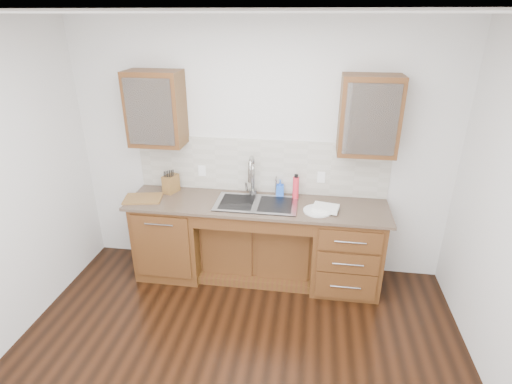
# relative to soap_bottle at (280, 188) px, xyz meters

# --- Properties ---
(ceiling) EXTENTS (4.00, 3.50, 0.10)m
(ceiling) POSITION_rel_soap_bottle_xyz_m (-0.22, -1.66, 1.75)
(ceiling) COLOR white
(ceiling) RESTS_ON wall_back
(wall_back) EXTENTS (4.00, 0.10, 2.70)m
(wall_back) POSITION_rel_soap_bottle_xyz_m (-0.22, 0.14, 0.35)
(wall_back) COLOR silver
(wall_back) RESTS_ON ground
(base_cabinet_left) EXTENTS (0.70, 0.62, 0.88)m
(base_cabinet_left) POSITION_rel_soap_bottle_xyz_m (-1.17, -0.22, -0.56)
(base_cabinet_left) COLOR #593014
(base_cabinet_left) RESTS_ON ground
(base_cabinet_center) EXTENTS (1.20, 0.44, 0.70)m
(base_cabinet_center) POSITION_rel_soap_bottle_xyz_m (-0.22, -0.13, -0.65)
(base_cabinet_center) COLOR #593014
(base_cabinet_center) RESTS_ON ground
(base_cabinet_right) EXTENTS (0.70, 0.62, 0.88)m
(base_cabinet_right) POSITION_rel_soap_bottle_xyz_m (0.73, -0.22, -0.56)
(base_cabinet_right) COLOR #593014
(base_cabinet_right) RESTS_ON ground
(countertop) EXTENTS (2.70, 0.65, 0.03)m
(countertop) POSITION_rel_soap_bottle_xyz_m (-0.22, -0.24, -0.10)
(countertop) COLOR #84705B
(countertop) RESTS_ON base_cabinet_left
(backsplash) EXTENTS (2.70, 0.02, 0.59)m
(backsplash) POSITION_rel_soap_bottle_xyz_m (-0.22, 0.08, 0.21)
(backsplash) COLOR beige
(backsplash) RESTS_ON wall_back
(sink) EXTENTS (0.84, 0.46, 0.19)m
(sink) POSITION_rel_soap_bottle_xyz_m (-0.22, -0.25, -0.17)
(sink) COLOR #9E9EA5
(sink) RESTS_ON countertop
(faucet) EXTENTS (0.04, 0.04, 0.40)m
(faucet) POSITION_rel_soap_bottle_xyz_m (-0.29, -0.02, 0.11)
(faucet) COLOR #999993
(faucet) RESTS_ON countertop
(filter_tap) EXTENTS (0.02, 0.02, 0.24)m
(filter_tap) POSITION_rel_soap_bottle_xyz_m (-0.04, -0.01, 0.03)
(filter_tap) COLOR #999993
(filter_tap) RESTS_ON countertop
(upper_cabinet_left) EXTENTS (0.55, 0.34, 0.75)m
(upper_cabinet_left) POSITION_rel_soap_bottle_xyz_m (-1.27, -0.08, 0.83)
(upper_cabinet_left) COLOR #593014
(upper_cabinet_left) RESTS_ON wall_back
(upper_cabinet_right) EXTENTS (0.55, 0.34, 0.75)m
(upper_cabinet_right) POSITION_rel_soap_bottle_xyz_m (0.83, -0.08, 0.83)
(upper_cabinet_right) COLOR #593014
(upper_cabinet_right) RESTS_ON wall_back
(outlet_left) EXTENTS (0.08, 0.01, 0.12)m
(outlet_left) POSITION_rel_soap_bottle_xyz_m (-0.87, 0.06, 0.12)
(outlet_left) COLOR white
(outlet_left) RESTS_ON backsplash
(outlet_right) EXTENTS (0.08, 0.01, 0.12)m
(outlet_right) POSITION_rel_soap_bottle_xyz_m (0.43, 0.06, 0.12)
(outlet_right) COLOR white
(outlet_right) RESTS_ON backsplash
(soap_bottle) EXTENTS (0.09, 0.09, 0.18)m
(soap_bottle) POSITION_rel_soap_bottle_xyz_m (0.00, 0.00, 0.00)
(soap_bottle) COLOR blue
(soap_bottle) RESTS_ON countertop
(water_bottle) EXTENTS (0.08, 0.08, 0.24)m
(water_bottle) POSITION_rel_soap_bottle_xyz_m (0.17, -0.06, 0.03)
(water_bottle) COLOR red
(water_bottle) RESTS_ON countertop
(plate) EXTENTS (0.32, 0.32, 0.02)m
(plate) POSITION_rel_soap_bottle_xyz_m (0.41, -0.33, -0.08)
(plate) COLOR silver
(plate) RESTS_ON countertop
(dish_towel) EXTENTS (0.28, 0.23, 0.04)m
(dish_towel) POSITION_rel_soap_bottle_xyz_m (0.48, -0.31, -0.05)
(dish_towel) COLOR white
(dish_towel) RESTS_ON plate
(knife_block) EXTENTS (0.16, 0.20, 0.20)m
(knife_block) POSITION_rel_soap_bottle_xyz_m (-1.19, -0.08, 0.01)
(knife_block) COLOR brown
(knife_block) RESTS_ON countertop
(cutting_board) EXTENTS (0.43, 0.34, 0.02)m
(cutting_board) POSITION_rel_soap_bottle_xyz_m (-1.42, -0.31, -0.08)
(cutting_board) COLOR #955D2B
(cutting_board) RESTS_ON countertop
(cup_left_a) EXTENTS (0.15, 0.15, 0.09)m
(cup_left_a) POSITION_rel_soap_bottle_xyz_m (-1.43, -0.08, 0.77)
(cup_left_a) COLOR silver
(cup_left_a) RESTS_ON upper_cabinet_left
(cup_left_b) EXTENTS (0.13, 0.13, 0.10)m
(cup_left_b) POSITION_rel_soap_bottle_xyz_m (-1.19, -0.08, 0.78)
(cup_left_b) COLOR white
(cup_left_b) RESTS_ON upper_cabinet_left
(cup_right_a) EXTENTS (0.15, 0.15, 0.09)m
(cup_right_a) POSITION_rel_soap_bottle_xyz_m (0.72, -0.08, 0.77)
(cup_right_a) COLOR silver
(cup_right_a) RESTS_ON upper_cabinet_right
(cup_right_b) EXTENTS (0.12, 0.12, 0.10)m
(cup_right_b) POSITION_rel_soap_bottle_xyz_m (0.91, -0.08, 0.78)
(cup_right_b) COLOR silver
(cup_right_b) RESTS_ON upper_cabinet_right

